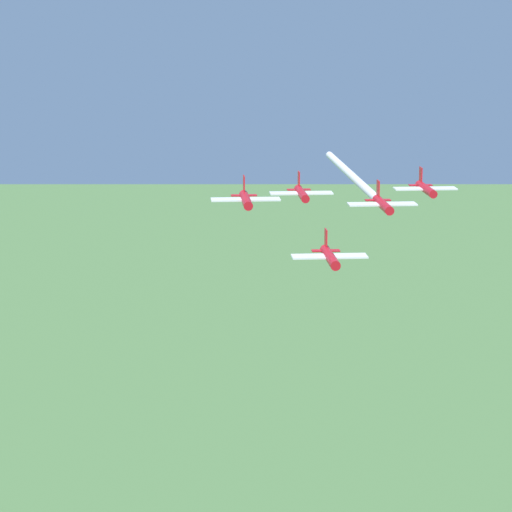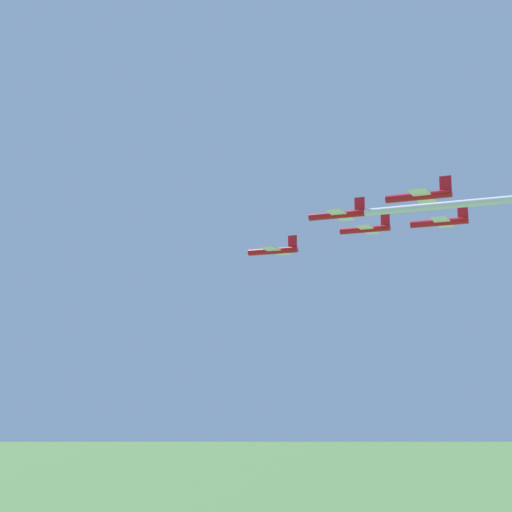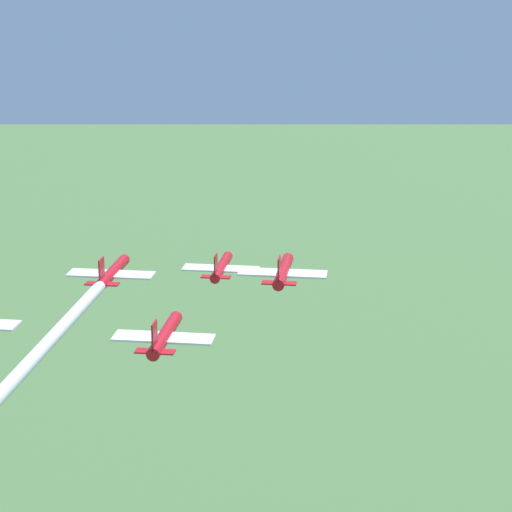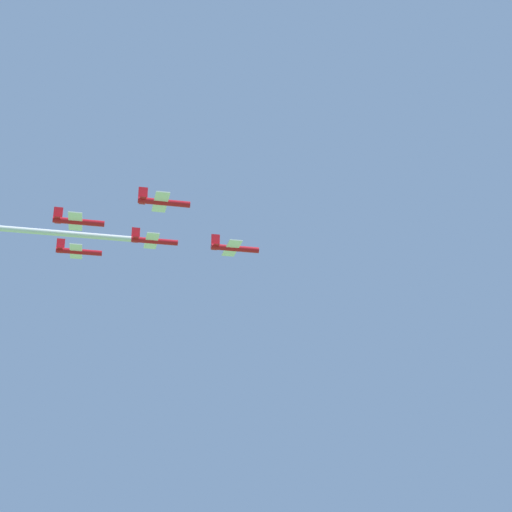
{
  "view_description": "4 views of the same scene",
  "coord_description": "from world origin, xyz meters",
  "px_view_note": "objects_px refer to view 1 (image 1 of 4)",
  "views": [
    {
      "loc": [
        68.77,
        98.78,
        147.82
      ],
      "look_at": [
        -27.15,
        3.74,
        119.4
      ],
      "focal_mm": 85.0,
      "sensor_mm": 36.0,
      "label": 1
    },
    {
      "loc": [
        -154.02,
        49.72,
        97.51
      ],
      "look_at": [
        -28.73,
        10.53,
        118.83
      ],
      "focal_mm": 50.0,
      "sensor_mm": 36.0,
      "label": 2
    },
    {
      "loc": [
        -91.54,
        -85.29,
        152.47
      ],
      "look_at": [
        -27.6,
        11.37,
        118.74
      ],
      "focal_mm": 70.0,
      "sensor_mm": 36.0,
      "label": 3
    },
    {
      "loc": [
        44.77,
        -92.89,
        70.06
      ],
      "look_at": [
        -33.0,
        14.65,
        118.92
      ],
      "focal_mm": 50.0,
      "sensor_mm": 36.0,
      "label": 4
    }
  ],
  "objects_px": {
    "jet_1": "(383,204)",
    "jet_2": "(246,199)",
    "jet_4": "(301,193)",
    "jet_0": "(330,256)",
    "jet_3": "(426,188)"
  },
  "relations": [
    {
      "from": "jet_0",
      "to": "jet_3",
      "type": "relative_size",
      "value": 1.0
    },
    {
      "from": "jet_0",
      "to": "jet_3",
      "type": "xyz_separation_m",
      "value": [
        -32.65,
        -10.93,
        3.19
      ]
    },
    {
      "from": "jet_1",
      "to": "jet_4",
      "type": "xyz_separation_m",
      "value": [
        -3.16,
        -16.92,
        -0.8
      ]
    },
    {
      "from": "jet_1",
      "to": "jet_2",
      "type": "height_order",
      "value": "jet_2"
    },
    {
      "from": "jet_1",
      "to": "jet_3",
      "type": "xyz_separation_m",
      "value": [
        -16.33,
        -5.46,
        -0.36
      ]
    },
    {
      "from": "jet_1",
      "to": "jet_3",
      "type": "height_order",
      "value": "jet_1"
    },
    {
      "from": "jet_0",
      "to": "jet_1",
      "type": "xyz_separation_m",
      "value": [
        -16.33,
        -5.46,
        3.55
      ]
    },
    {
      "from": "jet_2",
      "to": "jet_3",
      "type": "distance_m",
      "value": 30.12
    },
    {
      "from": "jet_0",
      "to": "jet_3",
      "type": "bearing_deg",
      "value": -120.47
    },
    {
      "from": "jet_0",
      "to": "jet_2",
      "type": "height_order",
      "value": "jet_2"
    },
    {
      "from": "jet_4",
      "to": "jet_3",
      "type": "bearing_deg",
      "value": -180.0
    },
    {
      "from": "jet_0",
      "to": "jet_4",
      "type": "bearing_deg",
      "value": -90.0
    },
    {
      "from": "jet_0",
      "to": "jet_2",
      "type": "relative_size",
      "value": 1.0
    },
    {
      "from": "jet_2",
      "to": "jet_4",
      "type": "bearing_deg",
      "value": -120.47
    },
    {
      "from": "jet_2",
      "to": "jet_3",
      "type": "relative_size",
      "value": 1.0
    }
  ]
}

